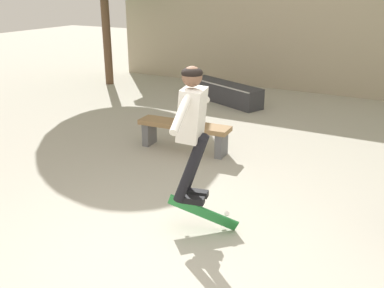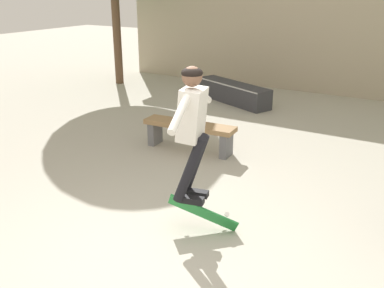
{
  "view_description": "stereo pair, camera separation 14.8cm",
  "coord_description": "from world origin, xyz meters",
  "px_view_note": "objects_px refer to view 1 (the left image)",
  "views": [
    {
      "loc": [
        1.92,
        -3.17,
        2.64
      ],
      "look_at": [
        -0.1,
        0.57,
        1.06
      ],
      "focal_mm": 40.0,
      "sensor_mm": 36.0,
      "label": 1
    },
    {
      "loc": [
        2.05,
        -3.1,
        2.64
      ],
      "look_at": [
        -0.1,
        0.57,
        1.06
      ],
      "focal_mm": 40.0,
      "sensor_mm": 36.0,
      "label": 2
    }
  ],
  "objects_px": {
    "skate_ledge": "(225,92)",
    "skateboard_flipping": "(203,212)",
    "skater": "(192,123)",
    "park_bench": "(184,131)"
  },
  "relations": [
    {
      "from": "skate_ledge",
      "to": "skateboard_flipping",
      "type": "relative_size",
      "value": 2.61
    },
    {
      "from": "skateboard_flipping",
      "to": "skater",
      "type": "bearing_deg",
      "value": -155.48
    },
    {
      "from": "skater",
      "to": "skateboard_flipping",
      "type": "height_order",
      "value": "skater"
    },
    {
      "from": "park_bench",
      "to": "skater",
      "type": "xyz_separation_m",
      "value": [
        1.33,
        -2.19,
        0.95
      ]
    },
    {
      "from": "skate_ledge",
      "to": "skater",
      "type": "bearing_deg",
      "value": -45.64
    },
    {
      "from": "skate_ledge",
      "to": "park_bench",
      "type": "bearing_deg",
      "value": -53.93
    },
    {
      "from": "park_bench",
      "to": "skateboard_flipping",
      "type": "xyz_separation_m",
      "value": [
        1.42,
        -2.1,
        -0.13
      ]
    },
    {
      "from": "park_bench",
      "to": "skater",
      "type": "relative_size",
      "value": 1.09
    },
    {
      "from": "skate_ledge",
      "to": "skateboard_flipping",
      "type": "bearing_deg",
      "value": -44.5
    },
    {
      "from": "skater",
      "to": "park_bench",
      "type": "bearing_deg",
      "value": 109.1
    }
  ]
}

